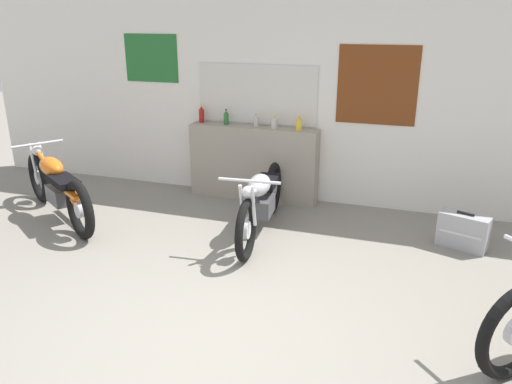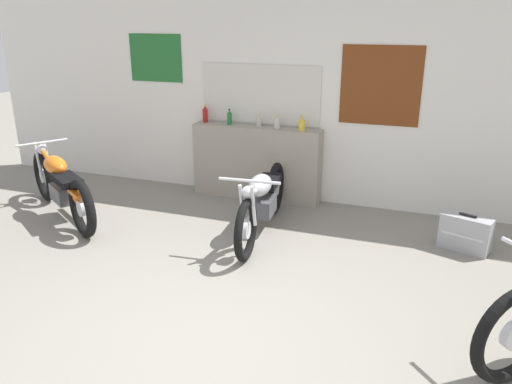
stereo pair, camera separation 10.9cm
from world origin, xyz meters
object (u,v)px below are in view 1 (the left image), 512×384
(bottle_rightmost, at_px, (299,124))
(bottle_left_center, at_px, (226,118))
(motorcycle_silver, at_px, (261,200))
(hard_case_silver, at_px, (463,231))
(bottle_right_center, at_px, (274,123))
(bottle_leftmost, at_px, (202,115))
(motorcycle_orange, at_px, (57,187))
(bottle_center, at_px, (256,121))

(bottle_rightmost, bearing_deg, bottle_left_center, 177.36)
(motorcycle_silver, xyz_separation_m, hard_case_silver, (2.17, 0.33, -0.21))
(bottle_left_center, height_order, bottle_right_center, bottle_left_center)
(bottle_leftmost, relative_size, hard_case_silver, 0.45)
(bottle_left_center, distance_m, motorcycle_orange, 2.30)
(bottle_rightmost, bearing_deg, motorcycle_silver, -97.81)
(bottle_center, height_order, hard_case_silver, bottle_center)
(bottle_left_center, bearing_deg, bottle_right_center, -3.77)
(motorcycle_silver, relative_size, hard_case_silver, 3.63)
(bottle_center, relative_size, hard_case_silver, 0.31)
(bottle_left_center, xyz_separation_m, motorcycle_silver, (0.86, -1.13, -0.68))
(bottle_center, distance_m, hard_case_silver, 2.86)
(bottle_leftmost, bearing_deg, hard_case_silver, -13.73)
(bottle_rightmost, distance_m, hard_case_silver, 2.33)
(bottle_left_center, height_order, hard_case_silver, bottle_left_center)
(bottle_center, bearing_deg, hard_case_silver, -16.93)
(bottle_rightmost, relative_size, hard_case_silver, 0.34)
(bottle_center, distance_m, motorcycle_orange, 2.61)
(bottle_leftmost, xyz_separation_m, motorcycle_orange, (-1.25, -1.51, -0.69))
(bottle_left_center, xyz_separation_m, bottle_rightmost, (1.01, -0.05, -0.01))
(motorcycle_orange, relative_size, hard_case_silver, 3.44)
(bottle_leftmost, height_order, bottle_left_center, bottle_leftmost)
(bottle_left_center, bearing_deg, bottle_center, -1.54)
(bottle_center, distance_m, bottle_right_center, 0.26)
(bottle_leftmost, bearing_deg, bottle_center, -2.72)
(bottle_left_center, relative_size, bottle_center, 1.24)
(bottle_leftmost, relative_size, motorcycle_orange, 0.13)
(motorcycle_silver, bearing_deg, bottle_right_center, 99.36)
(motorcycle_silver, height_order, motorcycle_orange, motorcycle_orange)
(bottle_right_center, relative_size, hard_case_silver, 0.31)
(bottle_right_center, height_order, motorcycle_silver, bottle_right_center)
(bottle_right_center, bearing_deg, bottle_leftmost, 176.12)
(bottle_center, xyz_separation_m, bottle_right_center, (0.26, -0.03, 0.00))
(hard_case_silver, bearing_deg, motorcycle_silver, -171.43)
(hard_case_silver, bearing_deg, motorcycle_orange, -171.68)
(bottle_center, xyz_separation_m, bottle_rightmost, (0.59, -0.04, 0.01))
(bottle_leftmost, height_order, motorcycle_orange, bottle_leftmost)
(hard_case_silver, bearing_deg, bottle_rightmost, 159.42)
(bottle_leftmost, distance_m, bottle_center, 0.80)
(bottle_leftmost, xyz_separation_m, bottle_rightmost, (1.38, -0.07, -0.03))
(bottle_center, xyz_separation_m, hard_case_silver, (2.61, -0.79, -0.87))
(motorcycle_orange, xyz_separation_m, hard_case_silver, (4.66, 0.68, -0.22))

